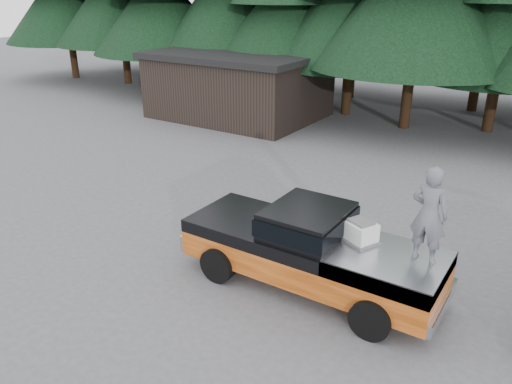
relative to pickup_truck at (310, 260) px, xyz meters
The scene contains 6 objects.
ground 1.74m from the pickup_truck, 169.12° to the left, with size 120.00×120.00×0.00m, color #4D4D4F.
pickup_truck is the anchor object (origin of this frame).
truck_cab 0.97m from the pickup_truck, behind, with size 1.66×1.90×0.59m, color black.
air_compressor 1.38m from the pickup_truck, 12.77° to the left, with size 0.62×0.52×0.43m, color silver.
man_on_bed 2.91m from the pickup_truck, ahead, with size 0.72×0.47×1.98m, color #56575E.
utility_building 16.26m from the pickup_truck, 130.69° to the left, with size 8.40×6.40×3.30m.
Camera 1 is at (5.94, -9.14, 6.38)m, focal length 35.00 mm.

